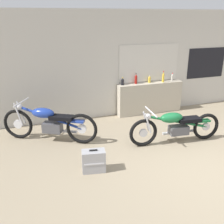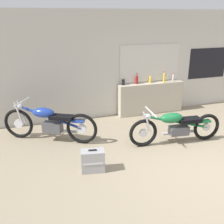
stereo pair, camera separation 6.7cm
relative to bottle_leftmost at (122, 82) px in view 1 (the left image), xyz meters
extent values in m
plane|color=gray|center=(0.59, -3.06, -0.97)|extent=(24.00, 24.00, 0.00)
cube|color=beige|center=(0.59, 0.14, 0.43)|extent=(10.00, 0.06, 2.80)
cube|color=silver|center=(0.82, 0.10, 0.44)|extent=(1.72, 0.01, 0.96)
cube|color=beige|center=(0.82, 0.10, 0.44)|extent=(1.78, 0.01, 1.02)
cube|color=black|center=(2.74, 0.10, 0.33)|extent=(1.27, 0.01, 0.89)
cube|color=#B7AD99|center=(0.82, -0.04, -0.53)|extent=(1.91, 0.28, 0.88)
cylinder|color=black|center=(0.00, 0.00, -0.02)|extent=(0.08, 0.08, 0.15)
cone|color=black|center=(0.00, 0.00, 0.08)|extent=(0.07, 0.07, 0.04)
cylinder|color=gold|center=(0.00, 0.00, 0.11)|extent=(0.03, 0.03, 0.02)
cylinder|color=maroon|center=(0.40, 0.00, 0.01)|extent=(0.07, 0.07, 0.21)
cone|color=maroon|center=(0.40, 0.00, 0.15)|extent=(0.06, 0.06, 0.06)
cylinder|color=black|center=(0.40, 0.00, 0.19)|extent=(0.03, 0.03, 0.02)
cylinder|color=gold|center=(0.80, 0.00, -0.02)|extent=(0.07, 0.07, 0.15)
cone|color=gold|center=(0.80, 0.00, 0.08)|extent=(0.06, 0.06, 0.04)
cylinder|color=silver|center=(0.80, 0.00, 0.11)|extent=(0.03, 0.03, 0.02)
cylinder|color=gold|center=(1.19, -0.08, 0.02)|extent=(0.07, 0.07, 0.22)
cone|color=gold|center=(1.19, -0.08, 0.16)|extent=(0.06, 0.06, 0.06)
cylinder|color=red|center=(1.19, -0.08, 0.21)|extent=(0.03, 0.03, 0.02)
cylinder|color=#B7B2A8|center=(1.51, -0.05, -0.01)|extent=(0.07, 0.07, 0.17)
cone|color=#B7B2A8|center=(1.51, -0.05, 0.10)|extent=(0.06, 0.06, 0.05)
cylinder|color=red|center=(1.51, -0.05, 0.13)|extent=(0.03, 0.03, 0.02)
torus|color=black|center=(-0.25, -1.87, -0.66)|extent=(0.62, 0.14, 0.62)
cylinder|color=silver|center=(-0.25, -1.87, -0.66)|extent=(0.18, 0.07, 0.17)
torus|color=black|center=(1.22, -2.03, -0.66)|extent=(0.62, 0.14, 0.62)
cylinder|color=silver|center=(1.22, -2.03, -0.66)|extent=(0.18, 0.07, 0.17)
cube|color=#4C4C51|center=(0.56, -1.96, -0.67)|extent=(0.44, 0.26, 0.19)
cylinder|color=#196B38|center=(0.56, -1.96, -0.49)|extent=(1.34, 0.20, 0.40)
ellipsoid|color=#196B38|center=(0.37, -1.94, -0.37)|extent=(0.53, 0.29, 0.22)
cube|color=black|center=(0.78, -1.98, -0.45)|extent=(0.53, 0.29, 0.08)
cube|color=#196B38|center=(1.13, -2.02, -0.51)|extent=(0.31, 0.17, 0.04)
cylinder|color=silver|center=(-0.18, -1.94, -0.43)|extent=(0.18, 0.05, 0.45)
cylinder|color=silver|center=(-0.17, -1.82, -0.43)|extent=(0.18, 0.05, 0.45)
cylinder|color=silver|center=(-0.11, -1.89, -0.20)|extent=(0.10, 0.64, 0.03)
sphere|color=silver|center=(-0.16, -1.88, -0.30)|extent=(0.13, 0.13, 0.13)
cylinder|color=silver|center=(0.67, -1.83, -0.80)|extent=(0.82, 0.15, 0.06)
torus|color=black|center=(-2.75, -0.59, -0.62)|extent=(0.64, 0.40, 0.69)
cylinder|color=silver|center=(-2.75, -0.59, -0.62)|extent=(0.20, 0.14, 0.20)
torus|color=black|center=(-1.45, -1.32, -0.62)|extent=(0.64, 0.40, 0.69)
cylinder|color=silver|center=(-1.45, -1.32, -0.62)|extent=(0.20, 0.14, 0.20)
cube|color=#4C4C51|center=(-2.03, -0.99, -0.64)|extent=(0.47, 0.40, 0.22)
cylinder|color=navy|center=(-2.03, -0.99, -0.42)|extent=(1.21, 0.71, 0.45)
ellipsoid|color=navy|center=(-2.20, -0.90, -0.31)|extent=(0.56, 0.46, 0.22)
cube|color=black|center=(-1.84, -1.10, -0.39)|extent=(0.56, 0.46, 0.08)
cube|color=navy|center=(-1.53, -1.28, -0.45)|extent=(0.33, 0.27, 0.04)
cylinder|color=silver|center=(-2.71, -0.68, -0.36)|extent=(0.17, 0.12, 0.52)
cylinder|color=silver|center=(-2.65, -0.57, -0.36)|extent=(0.17, 0.12, 0.52)
cylinder|color=silver|center=(-2.62, -0.66, -0.09)|extent=(0.34, 0.57, 0.03)
sphere|color=silver|center=(-2.67, -0.63, -0.19)|extent=(0.13, 0.13, 0.13)
cylinder|color=silver|center=(-1.87, -0.92, -0.78)|extent=(0.74, 0.46, 0.06)
cube|color=#9E9EA3|center=(-1.51, -2.45, -0.76)|extent=(0.45, 0.29, 0.40)
cube|color=silver|center=(-1.53, -2.57, -0.76)|extent=(0.35, 0.07, 0.02)
cube|color=black|center=(-1.51, -2.45, -0.55)|extent=(0.15, 0.05, 0.02)
camera|label=1|loc=(-2.54, -6.41, 1.67)|focal=42.00mm
camera|label=2|loc=(-2.48, -6.43, 1.67)|focal=42.00mm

